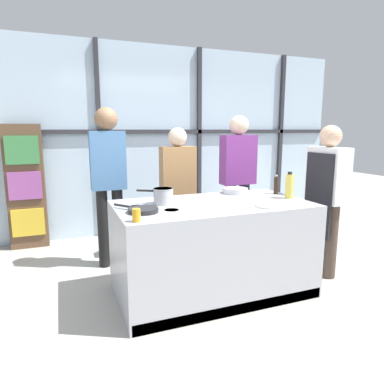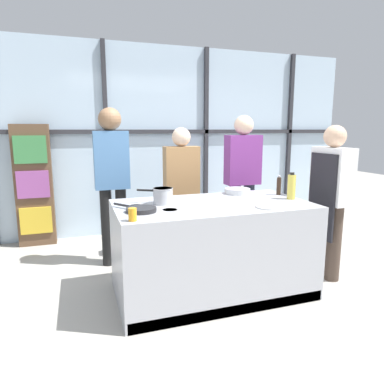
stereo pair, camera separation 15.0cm
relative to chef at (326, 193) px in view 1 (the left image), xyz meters
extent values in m
plane|color=#ADA89E|center=(-1.30, 0.06, -0.91)|extent=(18.00, 18.00, 0.00)
cube|color=silver|center=(-1.30, 2.31, 0.49)|extent=(6.40, 0.04, 2.80)
cube|color=#2D2D33|center=(-1.30, 2.26, 0.63)|extent=(6.40, 0.06, 0.06)
cube|color=#2D2D33|center=(-2.07, 2.26, 0.49)|extent=(0.06, 0.06, 2.80)
cube|color=#2D2D33|center=(-0.53, 2.26, 0.49)|extent=(0.06, 0.06, 2.80)
cube|color=#2D2D33|center=(1.00, 2.26, 0.49)|extent=(0.06, 0.06, 2.80)
cube|color=brown|center=(-3.06, 2.13, -0.09)|extent=(0.47, 0.16, 1.64)
cube|color=gold|center=(-3.06, 2.04, -0.55)|extent=(0.40, 0.03, 0.36)
cube|color=#994C93|center=(-3.06, 2.04, -0.05)|extent=(0.40, 0.03, 0.36)
cube|color=#3D8447|center=(-3.06, 2.04, 0.41)|extent=(0.40, 0.03, 0.36)
cube|color=#A8AAB2|center=(-1.30, 0.06, -0.46)|extent=(1.83, 0.99, 0.89)
cube|color=black|center=(-1.87, 0.06, -0.03)|extent=(0.52, 0.52, 0.01)
cube|color=black|center=(-1.30, -0.43, -0.86)|extent=(1.79, 0.03, 0.10)
cylinder|color=#38383D|center=(-2.00, -0.07, -0.02)|extent=(0.13, 0.13, 0.01)
cylinder|color=#38383D|center=(-1.75, -0.07, -0.02)|extent=(0.13, 0.13, 0.01)
cylinder|color=#38383D|center=(-2.00, 0.18, -0.02)|extent=(0.13, 0.13, 0.01)
cylinder|color=#38383D|center=(-1.75, 0.18, -0.02)|extent=(0.13, 0.13, 0.01)
cylinder|color=#47382D|center=(0.01, -0.10, -0.50)|extent=(0.15, 0.15, 0.81)
cylinder|color=#47382D|center=(0.01, 0.10, -0.50)|extent=(0.15, 0.15, 0.81)
cube|color=white|center=(0.01, 0.00, 0.19)|extent=(0.20, 0.45, 0.58)
sphere|color=#D8AD8C|center=(0.01, 0.00, 0.60)|extent=(0.23, 0.23, 0.23)
cube|color=black|center=(-0.10, 0.00, -0.02)|extent=(0.02, 0.39, 0.89)
cylinder|color=black|center=(-2.04, 1.07, -0.45)|extent=(0.12, 0.12, 0.91)
cylinder|color=black|center=(-2.21, 1.07, -0.45)|extent=(0.12, 0.12, 0.91)
cube|color=#4C7AAD|center=(-2.12, 1.07, 0.32)|extent=(0.38, 0.17, 0.65)
sphere|color=#8C6647|center=(-2.12, 1.07, 0.78)|extent=(0.25, 0.25, 0.25)
cylinder|color=#47382D|center=(-1.21, 1.07, -0.51)|extent=(0.13, 0.13, 0.80)
cylinder|color=#47382D|center=(-1.39, 1.07, -0.51)|extent=(0.13, 0.13, 0.80)
cube|color=#A37547|center=(-1.30, 1.07, 0.18)|extent=(0.42, 0.19, 0.57)
sphere|color=beige|center=(-1.30, 1.07, 0.58)|extent=(0.22, 0.22, 0.22)
cylinder|color=#232838|center=(-0.38, 1.07, -0.47)|extent=(0.14, 0.14, 0.87)
cylinder|color=#232838|center=(-0.58, 1.07, -0.47)|extent=(0.14, 0.14, 0.87)
cube|color=#7A3384|center=(-0.48, 1.07, 0.28)|extent=(0.45, 0.20, 0.63)
sphere|color=beige|center=(-0.48, 1.07, 0.72)|extent=(0.24, 0.24, 0.24)
cylinder|color=#232326|center=(-2.00, -0.07, 0.00)|extent=(0.26, 0.26, 0.04)
cylinder|color=#B26B2D|center=(-2.00, -0.07, 0.01)|extent=(0.20, 0.20, 0.01)
cylinder|color=#232326|center=(-2.13, 0.12, 0.01)|extent=(0.14, 0.18, 0.02)
cylinder|color=silver|center=(-1.75, 0.18, 0.06)|extent=(0.18, 0.18, 0.15)
cylinder|color=silver|center=(-1.75, 0.18, 0.13)|extent=(0.19, 0.19, 0.01)
cylinder|color=black|center=(-1.90, 0.27, 0.10)|extent=(0.15, 0.10, 0.02)
cylinder|color=white|center=(-0.88, -0.27, -0.01)|extent=(0.25, 0.25, 0.01)
cylinder|color=silver|center=(-0.86, 0.43, 0.01)|extent=(0.28, 0.28, 0.06)
cylinder|color=#4C4C51|center=(-0.86, 0.43, 0.03)|extent=(0.23, 0.23, 0.01)
cylinder|color=#E0CC4C|center=(-0.49, -0.01, 0.10)|extent=(0.08, 0.08, 0.24)
cylinder|color=black|center=(-0.49, -0.01, 0.24)|extent=(0.04, 0.04, 0.02)
cylinder|color=#332319|center=(-0.48, 0.23, 0.07)|extent=(0.05, 0.05, 0.18)
sphere|color=#B2B2B7|center=(-0.48, 0.23, 0.18)|extent=(0.03, 0.03, 0.03)
cylinder|color=orange|center=(-2.11, -0.34, 0.03)|extent=(0.06, 0.06, 0.10)
camera|label=1|loc=(-2.63, -2.82, 0.66)|focal=32.00mm
camera|label=2|loc=(-2.48, -2.87, 0.66)|focal=32.00mm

